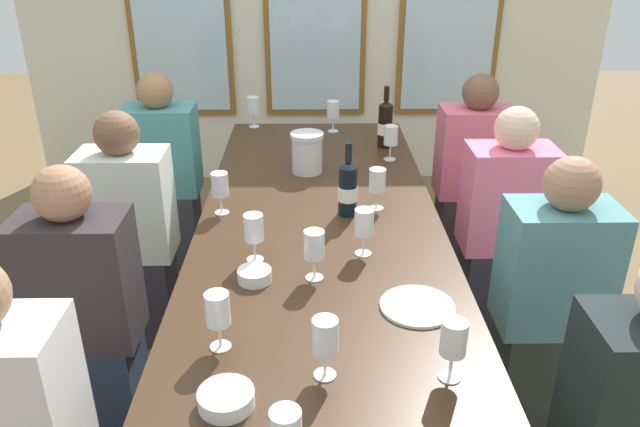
% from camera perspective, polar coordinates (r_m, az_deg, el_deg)
% --- Properties ---
extents(ground_plane, '(12.00, 12.00, 0.00)m').
position_cam_1_polar(ground_plane, '(2.85, -0.01, -14.23)').
color(ground_plane, brown).
extents(dining_table, '(0.96, 2.61, 0.74)m').
position_cam_1_polar(dining_table, '(2.47, -0.01, -2.07)').
color(dining_table, '#3A2516').
rests_on(dining_table, ground).
extents(white_plate_0, '(0.23, 0.23, 0.01)m').
position_cam_1_polar(white_plate_0, '(1.94, 8.95, -8.42)').
color(white_plate_0, white).
rests_on(white_plate_0, dining_table).
extents(metal_pitcher, '(0.16, 0.16, 0.19)m').
position_cam_1_polar(metal_pitcher, '(2.90, -1.19, 5.65)').
color(metal_pitcher, silver).
rests_on(metal_pitcher, dining_table).
extents(wine_bottle_0, '(0.08, 0.08, 0.30)m').
position_cam_1_polar(wine_bottle_0, '(2.46, 2.58, 2.36)').
color(wine_bottle_0, black).
rests_on(wine_bottle_0, dining_table).
extents(wine_bottle_1, '(0.08, 0.08, 0.32)m').
position_cam_1_polar(wine_bottle_1, '(3.25, 6.03, 8.20)').
color(wine_bottle_1, black).
rests_on(wine_bottle_1, dining_table).
extents(tasting_bowl_0, '(0.14, 0.14, 0.04)m').
position_cam_1_polar(tasting_bowl_0, '(1.59, -8.63, -16.49)').
color(tasting_bowl_0, white).
rests_on(tasting_bowl_0, dining_table).
extents(tasting_bowl_1, '(0.11, 0.11, 0.04)m').
position_cam_1_polar(tasting_bowl_1, '(2.05, -6.05, -5.67)').
color(tasting_bowl_1, white).
rests_on(tasting_bowl_1, dining_table).
extents(wine_glass_0, '(0.07, 0.07, 0.17)m').
position_cam_1_polar(wine_glass_0, '(3.48, 1.22, 9.41)').
color(wine_glass_0, white).
rests_on(wine_glass_0, dining_table).
extents(wine_glass_1, '(0.07, 0.07, 0.17)m').
position_cam_1_polar(wine_glass_1, '(2.16, 4.08, -1.02)').
color(wine_glass_1, white).
rests_on(wine_glass_1, dining_table).
extents(wine_glass_2, '(0.07, 0.07, 0.17)m').
position_cam_1_polar(wine_glass_2, '(1.72, -9.40, -8.92)').
color(wine_glass_2, white).
rests_on(wine_glass_2, dining_table).
extents(wine_glass_3, '(0.07, 0.07, 0.17)m').
position_cam_1_polar(wine_glass_3, '(1.60, 0.60, -11.45)').
color(wine_glass_3, white).
rests_on(wine_glass_3, dining_table).
extents(wine_glass_4, '(0.07, 0.07, 0.17)m').
position_cam_1_polar(wine_glass_4, '(3.07, 6.54, 7.00)').
color(wine_glass_4, white).
rests_on(wine_glass_4, dining_table).
extents(wine_glass_5, '(0.07, 0.07, 0.17)m').
position_cam_1_polar(wine_glass_5, '(2.01, -0.54, -3.10)').
color(wine_glass_5, white).
rests_on(wine_glass_5, dining_table).
extents(wine_glass_6, '(0.07, 0.07, 0.17)m').
position_cam_1_polar(wine_glass_6, '(2.49, -9.20, 2.57)').
color(wine_glass_6, white).
rests_on(wine_glass_6, dining_table).
extents(wine_glass_7, '(0.07, 0.07, 0.17)m').
position_cam_1_polar(wine_glass_7, '(2.51, 5.29, 2.87)').
color(wine_glass_7, white).
rests_on(wine_glass_7, dining_table).
extents(wine_glass_8, '(0.07, 0.07, 0.17)m').
position_cam_1_polar(wine_glass_8, '(2.13, -6.13, -1.52)').
color(wine_glass_8, white).
rests_on(wine_glass_8, dining_table).
extents(wine_glass_10, '(0.07, 0.07, 0.17)m').
position_cam_1_polar(wine_glass_10, '(1.62, 12.21, -11.26)').
color(wine_glass_10, white).
rests_on(wine_glass_10, dining_table).
extents(wine_glass_11, '(0.07, 0.07, 0.17)m').
position_cam_1_polar(wine_glass_11, '(3.58, -6.16, 9.73)').
color(wine_glass_11, white).
rests_on(wine_glass_11, dining_table).
extents(seated_person_2, '(0.38, 0.24, 1.11)m').
position_cam_1_polar(seated_person_2, '(2.90, -16.94, -2.15)').
color(seated_person_2, '#302D39').
rests_on(seated_person_2, ground).
extents(seated_person_3, '(0.38, 0.24, 1.11)m').
position_cam_1_polar(seated_person_3, '(2.96, 16.43, -1.57)').
color(seated_person_3, '#2E2B36').
rests_on(seated_person_3, ground).
extents(seated_person_4, '(0.38, 0.24, 1.11)m').
position_cam_1_polar(seated_person_4, '(2.39, -20.74, -9.07)').
color(seated_person_4, '#222D42').
rests_on(seated_person_4, ground).
extents(seated_person_5, '(0.38, 0.24, 1.11)m').
position_cam_1_polar(seated_person_5, '(2.46, 20.32, -8.03)').
color(seated_person_5, '#2F392F').
rests_on(seated_person_5, ground).
extents(seated_person_6, '(0.38, 0.24, 1.11)m').
position_cam_1_polar(seated_person_6, '(3.53, -14.06, 3.17)').
color(seated_person_6, '#393842').
rests_on(seated_person_6, ground).
extents(seated_person_7, '(0.38, 0.24, 1.11)m').
position_cam_1_polar(seated_person_7, '(3.50, 13.70, 3.00)').
color(seated_person_7, '#312C32').
rests_on(seated_person_7, ground).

